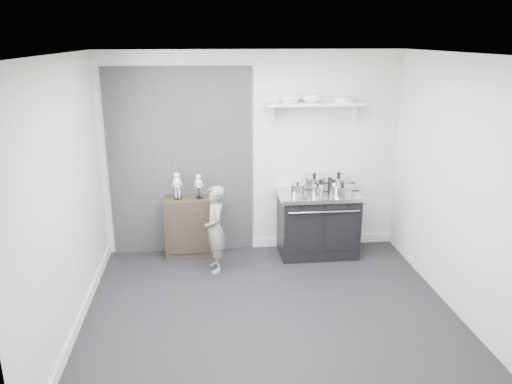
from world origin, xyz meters
TOP-DOWN VIEW (x-y plane):
  - ground at (0.00, 0.00)m, footprint 4.00×4.00m
  - room_shell at (-0.09, 0.15)m, footprint 4.02×3.62m
  - wall_shelf at (0.80, 1.68)m, footprint 1.30×0.26m
  - stove at (0.85, 1.48)m, footprint 1.09×0.68m
  - side_cabinet at (-0.88, 1.61)m, footprint 0.62×0.36m
  - child at (-0.54, 1.12)m, footprint 0.33×0.44m
  - pot_front_left at (0.55, 1.40)m, footprint 0.28×0.19m
  - pot_back_left at (0.82, 1.61)m, footprint 0.37×0.29m
  - pot_back_right at (1.14, 1.56)m, footprint 0.38×0.30m
  - pot_front_right at (1.12, 1.29)m, footprint 0.36×0.27m
  - pot_front_center at (0.79, 1.31)m, footprint 0.26×0.17m
  - skeleton_full at (-1.01, 1.61)m, footprint 0.12×0.07m
  - skeleton_torso at (-0.73, 1.61)m, footprint 0.10×0.07m
  - bowl_large at (0.47, 1.67)m, footprint 0.28×0.28m
  - bowl_small at (0.75, 1.67)m, footprint 0.26×0.26m
  - plate_stack at (1.18, 1.67)m, footprint 0.27×0.27m

SIDE VIEW (x-z plane):
  - ground at x=0.00m, z-range 0.00..0.00m
  - side_cabinet at x=-0.88m, z-range 0.00..0.81m
  - stove at x=0.85m, z-range 0.00..0.88m
  - child at x=-0.54m, z-range 0.00..1.11m
  - pot_front_center at x=0.79m, z-range 0.86..1.03m
  - pot_front_left at x=0.55m, z-range 0.86..1.04m
  - pot_front_right at x=1.12m, z-range 0.85..1.05m
  - pot_back_left at x=0.82m, z-range 0.85..1.09m
  - pot_back_right at x=1.14m, z-range 0.85..1.10m
  - skeleton_torso at x=-0.73m, z-range 0.81..1.18m
  - skeleton_full at x=-1.01m, z-range 0.81..1.22m
  - room_shell at x=-0.09m, z-range 0.28..2.99m
  - wall_shelf at x=0.80m, z-range 1.89..2.13m
  - plate_stack at x=1.18m, z-range 2.04..2.10m
  - bowl_large at x=0.47m, z-range 2.04..2.11m
  - bowl_small at x=0.75m, z-range 2.04..2.12m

